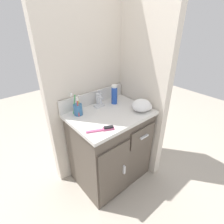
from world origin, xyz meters
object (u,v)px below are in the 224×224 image
hairbrush (104,129)px  shaving_cream_can (114,94)px  toothbrush_cup (78,109)px  soap_dispenser (99,99)px  hand_towel (142,106)px

hairbrush → shaving_cream_can: bearing=65.4°
shaving_cream_can → hairbrush: 0.48m
toothbrush_cup → shaving_cream_can: toothbrush_cup is taller
toothbrush_cup → hairbrush: toothbrush_cup is taller
shaving_cream_can → hairbrush: shaving_cream_can is taller
toothbrush_cup → hairbrush: 0.34m
soap_dispenser → hairbrush: 0.44m
soap_dispenser → shaving_cream_can: shaving_cream_can is taller
toothbrush_cup → soap_dispenser: size_ratio=1.33×
soap_dispenser → hand_towel: soap_dispenser is taller
toothbrush_cup → soap_dispenser: (0.25, 0.04, 0.01)m
soap_dispenser → hairbrush: bearing=-121.5°
soap_dispenser → hairbrush: soap_dispenser is taller
soap_dispenser → shaving_cream_can: (0.14, -0.07, 0.03)m
soap_dispenser → toothbrush_cup: bearing=-171.8°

